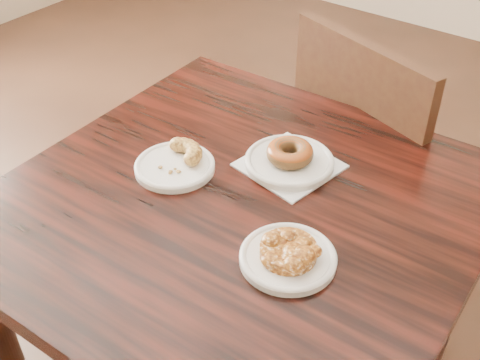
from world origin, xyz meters
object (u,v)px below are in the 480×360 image
Objects in this scene: apple_fritter at (289,249)px; cruller_fragment at (174,158)px; cafe_table at (240,328)px; glazed_donut at (290,153)px; chair_far at (393,177)px.

apple_fritter and cruller_fragment have the same top height.
cafe_table is 0.44m from apple_fritter.
apple_fritter is at bearing -13.73° from cruller_fragment.
glazed_donut is (0.02, 0.14, 0.41)m from cafe_table.
chair_far reaches higher than cruller_fragment.
cafe_table is 6.53× the size of apple_fritter.
apple_fritter is 0.33m from cruller_fragment.
cafe_table is 0.43m from cruller_fragment.
cafe_table is 0.94× the size of chair_far.
chair_far is at bearing 82.05° from cafe_table.
glazed_donut reaches higher than cafe_table.
apple_fritter is at bearing -57.38° from glazed_donut.
cafe_table is 9.08× the size of glazed_donut.
chair_far is 0.74m from cruller_fragment.
apple_fritter is (0.14, -0.22, -0.01)m from glazed_donut.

